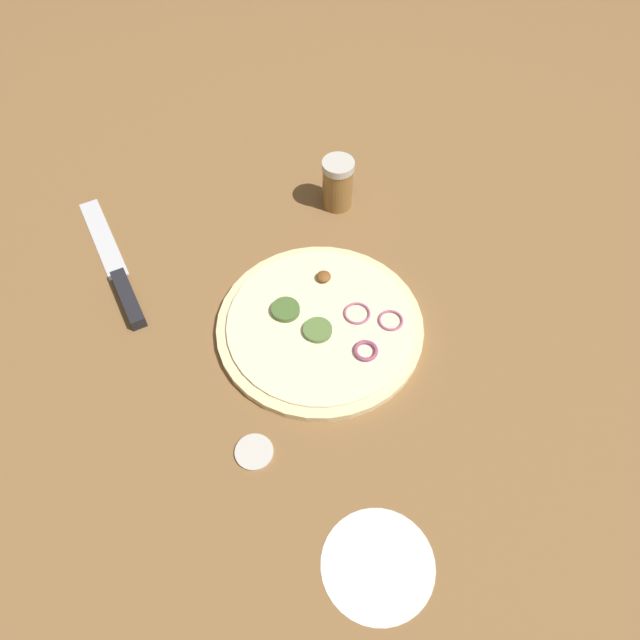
{
  "coord_description": "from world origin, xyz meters",
  "views": [
    {
      "loc": [
        -0.13,
        -0.45,
        0.69
      ],
      "look_at": [
        0.0,
        0.0,
        0.02
      ],
      "focal_mm": 35.0,
      "sensor_mm": 36.0,
      "label": 1
    }
  ],
  "objects_px": {
    "knife": "(121,282)",
    "spice_jar": "(338,183)",
    "pizza": "(320,326)",
    "loose_cap": "(254,451)"
  },
  "relations": [
    {
      "from": "knife",
      "to": "spice_jar",
      "type": "relative_size",
      "value": 3.25
    },
    {
      "from": "knife",
      "to": "spice_jar",
      "type": "distance_m",
      "value": 0.35
    },
    {
      "from": "pizza",
      "to": "loose_cap",
      "type": "distance_m",
      "value": 0.19
    },
    {
      "from": "knife",
      "to": "loose_cap",
      "type": "relative_size",
      "value": 5.84
    },
    {
      "from": "knife",
      "to": "loose_cap",
      "type": "height_order",
      "value": "knife"
    },
    {
      "from": "spice_jar",
      "to": "loose_cap",
      "type": "distance_m",
      "value": 0.43
    },
    {
      "from": "pizza",
      "to": "knife",
      "type": "height_order",
      "value": "pizza"
    },
    {
      "from": "knife",
      "to": "spice_jar",
      "type": "bearing_deg",
      "value": -89.1
    },
    {
      "from": "pizza",
      "to": "spice_jar",
      "type": "xyz_separation_m",
      "value": [
        0.09,
        0.22,
        0.03
      ]
    },
    {
      "from": "spice_jar",
      "to": "knife",
      "type": "bearing_deg",
      "value": -167.81
    }
  ]
}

